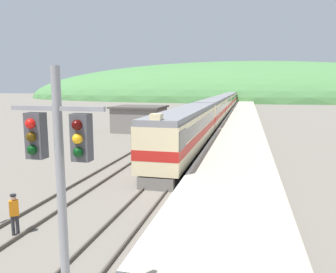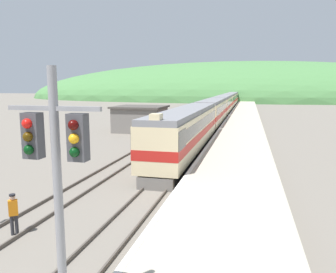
% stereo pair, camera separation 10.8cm
% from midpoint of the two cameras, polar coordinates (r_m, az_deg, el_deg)
% --- Properties ---
extents(track_main, '(1.52, 180.00, 0.16)m').
position_cam_midpoint_polar(track_main, '(73.25, 9.51, 3.86)').
color(track_main, '#4C443D').
rests_on(track_main, ground).
extents(track_siding, '(1.52, 180.00, 0.16)m').
position_cam_midpoint_polar(track_siding, '(73.70, 6.05, 3.96)').
color(track_siding, '#4C443D').
rests_on(track_siding, ground).
extents(platform, '(5.42, 140.00, 0.97)m').
position_cam_midpoint_polar(platform, '(53.12, 12.70, 2.40)').
color(platform, '#B2A893').
rests_on(platform, ground).
extents(distant_hills, '(220.49, 99.22, 35.96)m').
position_cam_midpoint_polar(distant_hills, '(166.56, 11.89, 6.43)').
color(distant_hills, '#477A42').
rests_on(distant_hills, ground).
extents(station_shed, '(6.82, 6.30, 3.49)m').
position_cam_midpoint_polar(station_shed, '(45.09, -5.02, 3.12)').
color(station_shed, slate).
rests_on(station_shed, ground).
extents(express_train_lead_car, '(2.91, 21.11, 4.56)m').
position_cam_midpoint_polar(express_train_lead_car, '(28.99, 3.14, 1.09)').
color(express_train_lead_car, black).
rests_on(express_train_lead_car, ground).
extents(carriage_second, '(2.90, 19.05, 4.20)m').
position_cam_midpoint_polar(carriage_second, '(49.87, 7.60, 4.22)').
color(carriage_second, black).
rests_on(carriage_second, ground).
extents(carriage_third, '(2.90, 19.05, 4.20)m').
position_cam_midpoint_polar(carriage_third, '(69.68, 9.35, 5.44)').
color(carriage_third, black).
rests_on(carriage_third, ground).
extents(carriage_fourth, '(2.90, 19.05, 4.20)m').
position_cam_midpoint_polar(carriage_fourth, '(89.54, 10.32, 6.12)').
color(carriage_fourth, black).
rests_on(carriage_fourth, ground).
extents(carriage_fifth, '(2.90, 19.05, 4.20)m').
position_cam_midpoint_polar(carriage_fifth, '(109.43, 10.95, 6.56)').
color(carriage_fifth, black).
rests_on(carriage_fifth, ground).
extents(signal_mast_main, '(2.20, 0.42, 6.58)m').
position_cam_midpoint_polar(signal_mast_main, '(7.61, -18.71, -5.91)').
color(signal_mast_main, gray).
rests_on(signal_mast_main, ground).
extents(track_worker, '(0.42, 0.40, 1.76)m').
position_cam_midpoint_polar(track_worker, '(15.29, -25.39, -11.77)').
color(track_worker, '#2D2D33').
rests_on(track_worker, ground).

